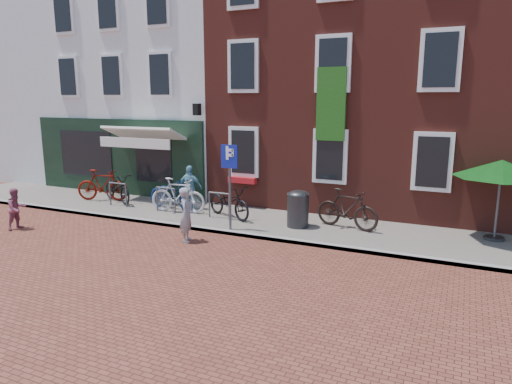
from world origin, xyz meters
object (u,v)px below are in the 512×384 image
at_px(parasol, 502,165).
at_px(bicycle_0, 117,188).
at_px(litter_bin, 298,207).
at_px(bicycle_4, 229,201).
at_px(bicycle_1, 102,185).
at_px(parking_sign, 230,172).
at_px(cafe_person, 190,187).
at_px(bicycle_2, 172,194).
at_px(bicycle_3, 178,195).
at_px(bicycle_5, 347,209).
at_px(boy, 17,209).
at_px(woman, 187,215).

relative_size(parasol, bicycle_0, 1.22).
bearing_deg(litter_bin, bicycle_0, 176.87).
height_order(litter_bin, bicycle_4, litter_bin).
xyz_separation_m(bicycle_0, bicycle_1, (-0.64, -0.04, 0.06)).
distance_m(parking_sign, cafe_person, 3.05).
relative_size(bicycle_2, bicycle_3, 1.03).
bearing_deg(bicycle_5, bicycle_0, 103.03).
height_order(litter_bin, parking_sign, parking_sign).
height_order(bicycle_0, bicycle_4, same).
bearing_deg(bicycle_3, boy, 126.39).
bearing_deg(parasol, bicycle_3, -174.00).
relative_size(bicycle_0, bicycle_5, 1.03).
relative_size(woman, bicycle_0, 0.75).
relative_size(bicycle_4, bicycle_5, 1.03).
relative_size(bicycle_1, bicycle_2, 0.97).
xyz_separation_m(parking_sign, bicycle_1, (-6.00, 1.42, -1.09)).
bearing_deg(bicycle_0, parking_sign, -80.28).
relative_size(cafe_person, bicycle_5, 0.78).
bearing_deg(woman, boy, 83.21).
bearing_deg(parasol, bicycle_4, -173.54).
bearing_deg(bicycle_1, bicycle_3, -114.62).
xyz_separation_m(boy, bicycle_4, (5.21, 3.45, 0.01)).
bearing_deg(woman, litter_bin, -63.85).
xyz_separation_m(cafe_person, bicycle_2, (-0.56, -0.26, -0.22)).
xyz_separation_m(parking_sign, parasol, (6.83, 2.05, 0.34)).
xyz_separation_m(litter_bin, boy, (-7.54, -3.32, -0.09)).
xyz_separation_m(litter_bin, woman, (-2.33, -2.28, 0.04)).
height_order(bicycle_3, bicycle_5, same).
height_order(litter_bin, parasol, parasol).
xyz_separation_m(bicycle_1, bicycle_4, (5.33, -0.21, -0.06)).
bearing_deg(bicycle_4, parking_sign, -126.18).
relative_size(bicycle_2, bicycle_5, 1.03).
height_order(parasol, boy, parasol).
relative_size(boy, cafe_person, 0.83).
distance_m(parking_sign, bicycle_4, 1.79).
bearing_deg(parasol, parking_sign, -163.26).
xyz_separation_m(parking_sign, bicycle_0, (-5.35, 1.46, -1.14)).
bearing_deg(litter_bin, bicycle_1, 177.47).
height_order(boy, bicycle_4, boy).
xyz_separation_m(bicycle_2, bicycle_3, (0.46, -0.33, 0.06)).
height_order(litter_bin, boy, litter_bin).
relative_size(bicycle_1, bicycle_4, 0.97).
bearing_deg(boy, bicycle_5, -62.70).
height_order(woman, cafe_person, cafe_person).
distance_m(boy, bicycle_3, 4.74).
bearing_deg(parasol, bicycle_2, -176.22).
relative_size(parking_sign, cafe_person, 1.64).
xyz_separation_m(parasol, bicycle_3, (-9.32, -0.98, -1.42)).
height_order(bicycle_0, bicycle_1, bicycle_1).
height_order(bicycle_1, bicycle_3, same).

